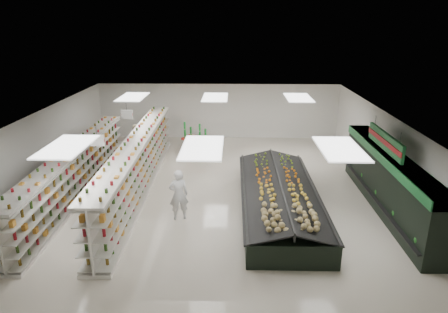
{
  "coord_description": "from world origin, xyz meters",
  "views": [
    {
      "loc": [
        0.92,
        -15.08,
        6.68
      ],
      "look_at": [
        0.51,
        0.92,
        1.2
      ],
      "focal_mm": 32.0,
      "sensor_mm": 36.0,
      "label": 1
    }
  ],
  "objects_px": {
    "soda_endcap": "(195,140)",
    "produce_island": "(279,196)",
    "shopper_background": "(138,142)",
    "gondola_center": "(138,167)",
    "shopper_main": "(179,195)",
    "gondola_left": "(76,174)"
  },
  "relations": [
    {
      "from": "produce_island",
      "to": "shopper_background",
      "type": "bearing_deg",
      "value": 140.06
    },
    {
      "from": "gondola_center",
      "to": "shopper_background",
      "type": "xyz_separation_m",
      "value": [
        -0.87,
        3.64,
        -0.06
      ]
    },
    {
      "from": "gondola_left",
      "to": "gondola_center",
      "type": "height_order",
      "value": "gondola_center"
    },
    {
      "from": "produce_island",
      "to": "shopper_background",
      "type": "height_order",
      "value": "shopper_background"
    },
    {
      "from": "gondola_left",
      "to": "shopper_background",
      "type": "xyz_separation_m",
      "value": [
        1.5,
        4.27,
        0.03
      ]
    },
    {
      "from": "produce_island",
      "to": "shopper_main",
      "type": "height_order",
      "value": "shopper_main"
    },
    {
      "from": "shopper_background",
      "to": "gondola_center",
      "type": "bearing_deg",
      "value": -158.86
    },
    {
      "from": "gondola_left",
      "to": "gondola_center",
      "type": "bearing_deg",
      "value": 14.1
    },
    {
      "from": "soda_endcap",
      "to": "produce_island",
      "type": "bearing_deg",
      "value": -60.29
    },
    {
      "from": "gondola_left",
      "to": "soda_endcap",
      "type": "xyz_separation_m",
      "value": [
        4.27,
        5.34,
        -0.13
      ]
    },
    {
      "from": "gondola_left",
      "to": "produce_island",
      "type": "relative_size",
      "value": 1.44
    },
    {
      "from": "gondola_center",
      "to": "shopper_main",
      "type": "distance_m",
      "value": 3.28
    },
    {
      "from": "gondola_center",
      "to": "soda_endcap",
      "type": "relative_size",
      "value": 7.89
    },
    {
      "from": "gondola_left",
      "to": "produce_island",
      "type": "height_order",
      "value": "gondola_left"
    },
    {
      "from": "gondola_left",
      "to": "gondola_center",
      "type": "relative_size",
      "value": 0.9
    },
    {
      "from": "gondola_center",
      "to": "gondola_left",
      "type": "bearing_deg",
      "value": -166.3
    },
    {
      "from": "gondola_left",
      "to": "shopper_main",
      "type": "distance_m",
      "value": 4.79
    },
    {
      "from": "shopper_main",
      "to": "shopper_background",
      "type": "xyz_separation_m",
      "value": [
        -2.87,
        6.23,
        0.0
      ]
    },
    {
      "from": "shopper_main",
      "to": "shopper_background",
      "type": "relative_size",
      "value": 1.0
    },
    {
      "from": "gondola_left",
      "to": "soda_endcap",
      "type": "height_order",
      "value": "gondola_left"
    },
    {
      "from": "gondola_center",
      "to": "shopper_background",
      "type": "relative_size",
      "value": 6.73
    },
    {
      "from": "soda_endcap",
      "to": "gondola_left",
      "type": "bearing_deg",
      "value": -128.67
    }
  ]
}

